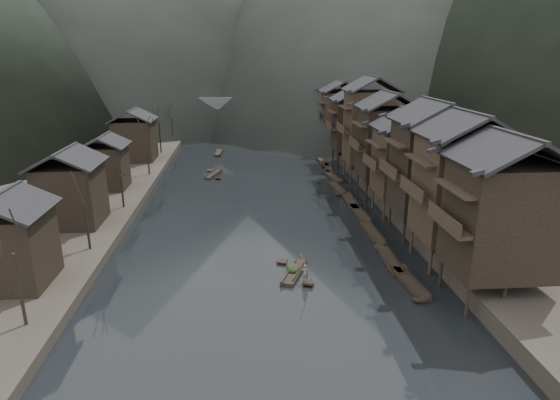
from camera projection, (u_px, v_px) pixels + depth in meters
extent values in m
plane|color=black|center=(267.00, 264.00, 43.54)|extent=(300.00, 300.00, 0.00)
cube|color=#2D2823|center=(449.00, 157.00, 83.99)|extent=(40.00, 200.00, 1.80)
cube|color=#2D2823|center=(47.00, 166.00, 78.68)|extent=(40.00, 200.00, 1.20)
cylinder|color=black|center=(468.00, 301.00, 34.36)|extent=(0.30, 0.30, 2.90)
cylinder|color=black|center=(441.00, 272.00, 38.92)|extent=(0.30, 0.30, 2.90)
cylinder|color=black|center=(503.00, 300.00, 34.57)|extent=(0.30, 0.30, 2.90)
cylinder|color=black|center=(473.00, 271.00, 39.13)|extent=(0.30, 0.30, 2.90)
cube|color=black|center=(501.00, 218.00, 35.20)|extent=(7.00, 6.00, 8.55)
cube|color=black|center=(449.00, 225.00, 35.02)|extent=(1.20, 5.70, 0.25)
cylinder|color=black|center=(431.00, 261.00, 41.01)|extent=(0.30, 0.30, 2.90)
cylinder|color=black|center=(412.00, 240.00, 45.58)|extent=(0.30, 0.30, 2.90)
cylinder|color=black|center=(461.00, 260.00, 41.23)|extent=(0.30, 0.30, 2.90)
cylinder|color=black|center=(439.00, 239.00, 45.79)|extent=(0.30, 0.30, 2.90)
cube|color=black|center=(460.00, 188.00, 41.75)|extent=(7.00, 6.00, 9.26)
cube|color=black|center=(416.00, 194.00, 41.58)|extent=(1.20, 5.70, 0.25)
cylinder|color=black|center=(404.00, 232.00, 47.67)|extent=(0.30, 0.30, 2.90)
cylinder|color=black|center=(390.00, 216.00, 52.23)|extent=(0.30, 0.30, 2.90)
cylinder|color=black|center=(430.00, 231.00, 47.88)|extent=(0.30, 0.30, 2.90)
cylinder|color=black|center=(414.00, 216.00, 52.44)|extent=(0.30, 0.30, 2.90)
cube|color=black|center=(430.00, 168.00, 48.36)|extent=(7.00, 6.00, 9.54)
cube|color=black|center=(392.00, 173.00, 48.19)|extent=(1.20, 5.70, 0.25)
cylinder|color=black|center=(384.00, 210.00, 54.32)|extent=(0.30, 0.30, 2.90)
cylinder|color=black|center=(373.00, 198.00, 58.88)|extent=(0.30, 0.30, 2.90)
cylinder|color=black|center=(407.00, 209.00, 54.53)|extent=(0.30, 0.30, 2.90)
cylinder|color=black|center=(394.00, 197.00, 59.09)|extent=(0.30, 0.30, 2.90)
cube|color=black|center=(407.00, 162.00, 55.29)|extent=(7.00, 6.00, 7.71)
cube|color=black|center=(373.00, 165.00, 55.09)|extent=(1.20, 5.70, 0.25)
cylinder|color=black|center=(366.00, 191.00, 61.92)|extent=(0.30, 0.30, 2.90)
cylinder|color=black|center=(358.00, 181.00, 66.48)|extent=(0.30, 0.30, 2.90)
cylinder|color=black|center=(387.00, 190.00, 62.13)|extent=(0.30, 0.30, 2.90)
cylinder|color=black|center=(377.00, 181.00, 66.70)|extent=(0.30, 0.30, 2.90)
cube|color=black|center=(387.00, 143.00, 62.67)|extent=(7.00, 6.00, 9.17)
cube|color=black|center=(357.00, 147.00, 62.50)|extent=(1.20, 5.70, 0.25)
cylinder|color=black|center=(351.00, 174.00, 70.48)|extent=(0.30, 0.30, 2.90)
cylinder|color=black|center=(344.00, 167.00, 75.04)|extent=(0.30, 0.30, 2.90)
cylinder|color=black|center=(369.00, 174.00, 70.69)|extent=(0.30, 0.30, 2.90)
cylinder|color=black|center=(361.00, 166.00, 75.25)|extent=(0.30, 0.30, 2.90)
cube|color=black|center=(370.00, 127.00, 70.99)|extent=(7.00, 6.00, 10.73)
cube|color=black|center=(344.00, 131.00, 70.84)|extent=(1.20, 5.70, 0.25)
cylinder|color=black|center=(338.00, 159.00, 79.98)|extent=(0.30, 0.30, 2.90)
cylinder|color=black|center=(333.00, 154.00, 84.54)|extent=(0.30, 0.30, 2.90)
cylinder|color=black|center=(354.00, 159.00, 80.19)|extent=(0.30, 0.30, 2.90)
cylinder|color=black|center=(348.00, 153.00, 84.75)|extent=(0.30, 0.30, 2.90)
cube|color=black|center=(354.00, 125.00, 80.85)|extent=(7.00, 6.00, 8.38)
cube|color=black|center=(331.00, 128.00, 80.66)|extent=(1.20, 5.70, 0.25)
cylinder|color=black|center=(326.00, 146.00, 91.39)|extent=(0.30, 0.30, 2.90)
cylinder|color=black|center=(322.00, 142.00, 95.95)|extent=(0.30, 0.30, 2.90)
cylinder|color=black|center=(340.00, 146.00, 91.60)|extent=(0.30, 0.30, 2.90)
cylinder|color=black|center=(335.00, 142.00, 96.16)|extent=(0.30, 0.30, 2.90)
cube|color=black|center=(340.00, 115.00, 92.18)|extent=(7.00, 6.00, 8.84)
cube|color=black|center=(320.00, 117.00, 92.01)|extent=(1.20, 5.70, 0.25)
cube|color=black|center=(11.00, 246.00, 36.89)|extent=(5.50, 5.50, 6.00)
cube|color=black|center=(71.00, 192.00, 50.12)|extent=(6.00, 6.00, 6.50)
cube|color=black|center=(107.00, 166.00, 63.53)|extent=(5.00, 5.00, 5.80)
cube|color=black|center=(135.00, 139.00, 80.49)|extent=(6.50, 6.50, 6.80)
cylinder|color=black|center=(22.00, 286.00, 31.24)|extent=(0.24, 0.24, 5.31)
cylinder|color=black|center=(84.00, 223.00, 43.71)|extent=(0.24, 0.24, 4.70)
cylinder|color=black|center=(118.00, 189.00, 55.79)|extent=(0.24, 0.24, 4.05)
cylinder|color=black|center=(144.00, 155.00, 70.75)|extent=(0.24, 0.24, 5.42)
cylinder|color=black|center=(161.00, 137.00, 86.30)|extent=(0.24, 0.24, 5.55)
cylinder|color=black|center=(171.00, 128.00, 98.25)|extent=(0.24, 0.24, 4.78)
cube|color=black|center=(410.00, 283.00, 39.57)|extent=(1.60, 6.09, 0.30)
cube|color=black|center=(410.00, 281.00, 39.51)|extent=(1.64, 5.98, 0.10)
cube|color=black|center=(401.00, 267.00, 42.28)|extent=(0.99, 0.82, 0.33)
cube|color=black|center=(419.00, 299.00, 36.77)|extent=(0.99, 0.82, 0.33)
cube|color=black|center=(389.00, 260.00, 43.90)|extent=(1.33, 6.10, 0.30)
cube|color=black|center=(389.00, 258.00, 43.85)|extent=(1.38, 5.98, 0.10)
cube|color=black|center=(379.00, 247.00, 46.62)|extent=(0.96, 0.78, 0.33)
cube|color=black|center=(400.00, 273.00, 41.11)|extent=(0.96, 0.78, 0.33)
cube|color=black|center=(372.00, 234.00, 50.35)|extent=(1.20, 6.39, 0.30)
cube|color=black|center=(373.00, 232.00, 50.29)|extent=(1.25, 6.27, 0.10)
cube|color=black|center=(366.00, 223.00, 53.22)|extent=(0.95, 0.80, 0.34)
cube|color=black|center=(380.00, 243.00, 47.39)|extent=(0.95, 0.80, 0.34)
cube|color=black|center=(359.00, 213.00, 56.74)|extent=(1.32, 6.83, 0.30)
cube|color=black|center=(359.00, 212.00, 56.69)|extent=(1.37, 6.69, 0.10)
cube|color=black|center=(354.00, 204.00, 59.81)|extent=(0.96, 0.86, 0.35)
cube|color=black|center=(365.00, 221.00, 53.59)|extent=(0.96, 0.86, 0.35)
cube|color=black|center=(350.00, 201.00, 61.35)|extent=(1.26, 7.16, 0.30)
cube|color=black|center=(350.00, 200.00, 61.29)|extent=(1.31, 7.01, 0.10)
cube|color=black|center=(344.00, 193.00, 64.55)|extent=(0.95, 0.90, 0.35)
cube|color=black|center=(357.00, 208.00, 58.06)|extent=(0.95, 0.90, 0.35)
cube|color=black|center=(337.00, 188.00, 67.16)|extent=(1.55, 6.52, 0.30)
cube|color=black|center=(337.00, 187.00, 67.11)|extent=(1.60, 6.40, 0.10)
cube|color=black|center=(334.00, 182.00, 70.08)|extent=(0.99, 0.86, 0.34)
cube|color=black|center=(340.00, 194.00, 64.16)|extent=(0.99, 0.86, 0.34)
cube|color=black|center=(332.00, 176.00, 73.65)|extent=(2.03, 7.66, 0.30)
cube|color=black|center=(332.00, 175.00, 73.59)|extent=(2.07, 7.51, 0.10)
cube|color=black|center=(331.00, 170.00, 77.07)|extent=(1.04, 1.04, 0.37)
cube|color=black|center=(333.00, 182.00, 70.14)|extent=(1.04, 1.04, 0.37)
cube|color=black|center=(328.00, 168.00, 79.01)|extent=(1.94, 6.67, 0.30)
cube|color=black|center=(328.00, 167.00, 78.95)|extent=(1.98, 6.54, 0.10)
cube|color=black|center=(323.00, 163.00, 81.91)|extent=(1.03, 0.92, 0.34)
cube|color=black|center=(334.00, 172.00, 76.02)|extent=(1.03, 0.92, 0.34)
cube|color=black|center=(323.00, 162.00, 83.30)|extent=(1.51, 7.01, 0.30)
cube|color=black|center=(323.00, 161.00, 83.24)|extent=(1.55, 6.87, 0.10)
cube|color=black|center=(321.00, 157.00, 86.44)|extent=(0.98, 0.91, 0.35)
cube|color=black|center=(325.00, 166.00, 80.07)|extent=(0.98, 0.91, 0.35)
cube|color=black|center=(313.00, 153.00, 90.82)|extent=(1.87, 6.15, 0.30)
cube|color=black|center=(313.00, 152.00, 90.77)|extent=(1.91, 6.04, 0.10)
cube|color=black|center=(313.00, 149.00, 93.55)|extent=(1.02, 0.86, 0.33)
cube|color=black|center=(314.00, 155.00, 88.01)|extent=(1.02, 0.86, 0.33)
cube|color=black|center=(310.00, 148.00, 95.56)|extent=(1.79, 6.55, 0.30)
cube|color=black|center=(310.00, 147.00, 95.50)|extent=(1.83, 6.43, 0.10)
cube|color=black|center=(309.00, 144.00, 98.48)|extent=(1.02, 0.89, 0.34)
cube|color=black|center=(310.00, 150.00, 92.55)|extent=(1.02, 0.89, 0.34)
cube|color=black|center=(214.00, 174.00, 74.79)|extent=(2.59, 5.62, 0.30)
cube|color=black|center=(214.00, 173.00, 74.74)|extent=(2.61, 5.53, 0.10)
cube|color=black|center=(210.00, 170.00, 77.12)|extent=(1.02, 0.91, 0.32)
cube|color=black|center=(218.00, 178.00, 72.38)|extent=(1.02, 0.91, 0.32)
cube|color=black|center=(218.00, 153.00, 90.81)|extent=(1.39, 5.44, 0.30)
cube|color=black|center=(218.00, 152.00, 90.76)|extent=(1.43, 5.34, 0.10)
cube|color=black|center=(218.00, 150.00, 93.21)|extent=(0.90, 0.73, 0.31)
cube|color=black|center=(219.00, 155.00, 88.34)|extent=(0.90, 0.73, 0.31)
cube|color=black|center=(285.00, 144.00, 99.28)|extent=(2.45, 4.69, 0.30)
cube|color=black|center=(285.00, 144.00, 99.23)|extent=(2.47, 4.62, 0.10)
cube|color=black|center=(281.00, 142.00, 101.17)|extent=(0.99, 0.83, 0.29)
cube|color=black|center=(289.00, 146.00, 97.31)|extent=(0.99, 0.83, 0.29)
cube|color=#4C4C4F|center=(250.00, 104.00, 109.80)|extent=(40.00, 6.00, 1.60)
cube|color=#4C4C4F|center=(250.00, 100.00, 106.84)|extent=(40.00, 0.50, 1.00)
cube|color=#4C4C4F|center=(250.00, 97.00, 111.98)|extent=(40.00, 0.50, 1.00)
cube|color=#4C4C4F|center=(191.00, 122.00, 109.93)|extent=(3.20, 6.00, 6.40)
cube|color=#4C4C4F|center=(232.00, 121.00, 110.66)|extent=(3.20, 6.00, 6.40)
cube|color=#4C4C4F|center=(269.00, 121.00, 111.35)|extent=(3.20, 6.00, 6.40)
cube|color=#4C4C4F|center=(309.00, 121.00, 112.09)|extent=(3.20, 6.00, 6.40)
cube|color=black|center=(294.00, 273.00, 41.44)|extent=(2.91, 5.10, 0.30)
cube|color=black|center=(294.00, 271.00, 41.38)|extent=(2.92, 5.02, 0.10)
cube|color=black|center=(282.00, 261.00, 43.47)|extent=(1.10, 0.93, 0.30)
cube|color=black|center=(308.00, 283.00, 39.33)|extent=(1.10, 0.93, 0.30)
ellipsoid|color=black|center=(293.00, 265.00, 41.46)|extent=(1.21, 1.58, 0.72)
imported|color=slate|center=(305.00, 270.00, 39.48)|extent=(0.60, 0.42, 1.56)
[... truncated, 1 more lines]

